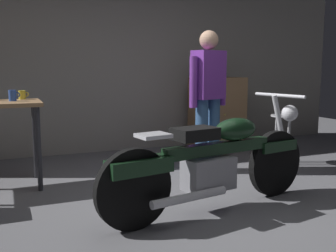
# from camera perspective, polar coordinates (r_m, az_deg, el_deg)

# --- Properties ---
(ground_plane) EXTENTS (12.00, 12.00, 0.00)m
(ground_plane) POSITION_cam_1_polar(r_m,az_deg,el_deg) (3.54, 3.80, -12.03)
(ground_plane) COLOR slate
(back_wall) EXTENTS (8.00, 0.12, 3.10)m
(back_wall) POSITION_cam_1_polar(r_m,az_deg,el_deg) (5.97, -8.37, 11.28)
(back_wall) COLOR gray
(back_wall) RESTS_ON ground_plane
(motorcycle) EXTENTS (2.17, 0.73, 1.00)m
(motorcycle) POSITION_cam_1_polar(r_m,az_deg,el_deg) (3.43, 6.84, -4.92)
(motorcycle) COLOR black
(motorcycle) RESTS_ON ground_plane
(person_standing) EXTENTS (0.55, 0.32, 1.67)m
(person_standing) POSITION_cam_1_polar(r_m,az_deg,el_deg) (4.67, 5.84, 4.51)
(person_standing) COLOR #335684
(person_standing) RESTS_ON ground_plane
(shop_stool) EXTENTS (0.32, 0.32, 0.64)m
(shop_stool) POSITION_cam_1_polar(r_m,az_deg,el_deg) (5.30, 16.34, 0.03)
(shop_stool) COLOR #B2B2B7
(shop_stool) RESTS_ON ground_plane
(wooden_dresser) EXTENTS (0.80, 0.47, 1.10)m
(wooden_dresser) POSITION_cam_1_polar(r_m,az_deg,el_deg) (6.12, 7.13, 1.85)
(wooden_dresser) COLOR #99724C
(wooden_dresser) RESTS_ON ground_plane
(mug_yellow_tall) EXTENTS (0.11, 0.07, 0.10)m
(mug_yellow_tall) POSITION_cam_1_polar(r_m,az_deg,el_deg) (4.58, -20.37, 4.25)
(mug_yellow_tall) COLOR yellow
(mug_yellow_tall) RESTS_ON workbench
(mug_blue_enamel) EXTENTS (0.11, 0.08, 0.11)m
(mug_blue_enamel) POSITION_cam_1_polar(r_m,az_deg,el_deg) (4.37, -21.59, 4.14)
(mug_blue_enamel) COLOR #2D51AD
(mug_blue_enamel) RESTS_ON workbench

